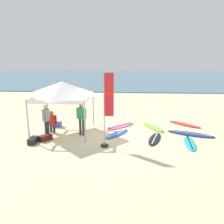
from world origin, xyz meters
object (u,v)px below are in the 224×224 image
object	(u,v)px
surfboard_cyan	(190,143)
gear_bag_by_pole	(33,140)
surfboard_lime	(153,127)
person_grey	(46,119)
gear_bag_near_tent	(46,138)
surfboard_black	(155,139)
cooler_box	(57,124)
surfboard_red	(185,124)
person_red	(52,121)
surfboard_navy	(191,134)
person_green	(81,117)
surfboard_pink	(120,126)
canopy_tent	(63,89)
surfboard_blue	(117,134)
banner_flag	(107,113)

from	to	relation	value
surfboard_cyan	gear_bag_by_pole	bearing A→B (deg)	-177.11
surfboard_lime	person_grey	bearing A→B (deg)	-161.31
gear_bag_near_tent	surfboard_black	bearing A→B (deg)	5.17
surfboard_lime	cooler_box	size ratio (longest dim) A/B	3.78
surfboard_red	person_red	distance (m)	7.74
surfboard_navy	person_green	xyz separation A→B (m)	(-5.72, -0.41, 0.95)
surfboard_navy	surfboard_pink	xyz separation A→B (m)	(-3.76, 1.09, 0.00)
surfboard_cyan	person_grey	bearing A→B (deg)	176.54
surfboard_lime	cooler_box	world-z (taller)	cooler_box
canopy_tent	gear_bag_near_tent	size ratio (longest dim) A/B	4.78
cooler_box	surfboard_pink	bearing A→B (deg)	3.47
canopy_tent	surfboard_cyan	distance (m)	6.86
surfboard_cyan	surfboard_lime	bearing A→B (deg)	122.07
surfboard_blue	banner_flag	size ratio (longest dim) A/B	0.53
surfboard_pink	person_red	bearing A→B (deg)	-161.73
surfboard_lime	person_grey	world-z (taller)	person_grey
banner_flag	surfboard_blue	bearing A→B (deg)	76.17
surfboard_blue	gear_bag_near_tent	distance (m)	3.63
surfboard_navy	person_red	size ratio (longest dim) A/B	2.05
gear_bag_near_tent	person_grey	bearing A→B (deg)	96.60
surfboard_blue	banner_flag	distance (m)	2.27
banner_flag	gear_bag_by_pole	distance (m)	3.82
person_grey	gear_bag_near_tent	distance (m)	0.95
canopy_tent	surfboard_pink	bearing A→B (deg)	21.28
surfboard_blue	person_green	xyz separation A→B (m)	(-1.83, -0.18, 0.95)
surfboard_navy	person_grey	xyz separation A→B (m)	(-7.40, -0.88, 0.95)
person_grey	banner_flag	world-z (taller)	banner_flag
surfboard_blue	person_red	world-z (taller)	person_red
canopy_tent	gear_bag_by_pole	distance (m)	2.97
surfboard_black	gear_bag_near_tent	world-z (taller)	gear_bag_near_tent
surfboard_black	gear_bag_near_tent	distance (m)	5.39
surfboard_blue	person_green	bearing A→B (deg)	-174.40
canopy_tent	person_grey	xyz separation A→B (m)	(-0.68, -0.81, -1.40)
surfboard_black	surfboard_red	world-z (taller)	same
person_green	cooler_box	xyz separation A→B (m)	(-1.72, 1.27, -0.79)
surfboard_black	gear_bag_by_pole	world-z (taller)	gear_bag_by_pole
surfboard_pink	cooler_box	bearing A→B (deg)	-176.53
surfboard_black	surfboard_lime	world-z (taller)	same
canopy_tent	person_red	bearing A→B (deg)	-176.35
surfboard_red	surfboard_pink	distance (m)	3.92
surfboard_black	banner_flag	bearing A→B (deg)	-155.85
person_grey	person_green	bearing A→B (deg)	15.80
surfboard_navy	surfboard_lime	xyz separation A→B (m)	(-1.85, 0.99, 0.00)
surfboard_lime	surfboard_pink	xyz separation A→B (m)	(-1.91, 0.09, -0.00)
surfboard_red	banner_flag	xyz separation A→B (m)	(-4.39, -3.57, 1.54)
person_green	gear_bag_by_pole	size ratio (longest dim) A/B	2.85
surfboard_blue	cooler_box	size ratio (longest dim) A/B	3.62
person_green	person_grey	distance (m)	1.75
surfboard_red	person_green	world-z (taller)	person_green
surfboard_red	surfboard_cyan	distance (m)	3.06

